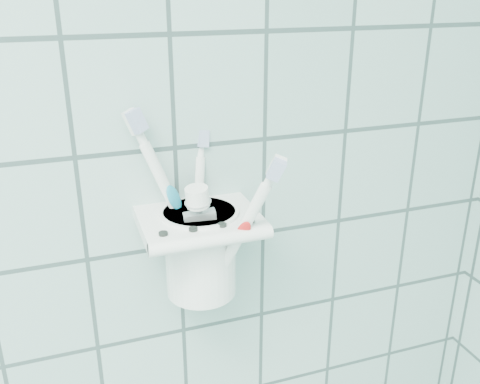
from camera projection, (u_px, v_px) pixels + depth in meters
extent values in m
cube|color=white|center=(191.00, 216.00, 0.63)|extent=(0.05, 0.02, 0.04)
cube|color=white|center=(199.00, 221.00, 0.59)|extent=(0.13, 0.10, 0.01)
cylinder|color=white|center=(212.00, 241.00, 0.55)|extent=(0.13, 0.01, 0.01)
cylinder|color=black|center=(163.00, 234.00, 0.54)|extent=(0.01, 0.01, 0.00)
cylinder|color=black|center=(193.00, 230.00, 0.55)|extent=(0.01, 0.01, 0.00)
cylinder|color=black|center=(222.00, 225.00, 0.56)|extent=(0.01, 0.01, 0.00)
cylinder|color=black|center=(250.00, 221.00, 0.57)|extent=(0.01, 0.01, 0.00)
cylinder|color=white|center=(201.00, 252.00, 0.61)|extent=(0.08, 0.08, 0.10)
cylinder|color=white|center=(199.00, 213.00, 0.59)|extent=(0.09, 0.09, 0.01)
cylinder|color=black|center=(199.00, 212.00, 0.59)|extent=(0.07, 0.07, 0.00)
cylinder|color=white|center=(207.00, 208.00, 0.61)|extent=(0.08, 0.03, 0.17)
cylinder|color=white|center=(205.00, 121.00, 0.57)|extent=(0.02, 0.02, 0.03)
cube|color=silver|center=(207.00, 108.00, 0.56)|extent=(0.02, 0.02, 0.03)
cube|color=white|center=(205.00, 106.00, 0.56)|extent=(0.02, 0.01, 0.03)
ellipsoid|color=teal|center=(208.00, 192.00, 0.59)|extent=(0.03, 0.02, 0.03)
cylinder|color=white|center=(193.00, 224.00, 0.61)|extent=(0.03, 0.05, 0.14)
cylinder|color=white|center=(191.00, 155.00, 0.57)|extent=(0.01, 0.01, 0.02)
cube|color=silver|center=(192.00, 146.00, 0.57)|extent=(0.02, 0.01, 0.02)
cube|color=white|center=(190.00, 144.00, 0.57)|extent=(0.01, 0.01, 0.02)
ellipsoid|color=#D83F72|center=(194.00, 212.00, 0.59)|extent=(0.02, 0.01, 0.03)
cylinder|color=white|center=(209.00, 228.00, 0.58)|extent=(0.06, 0.07, 0.15)
cylinder|color=white|center=(207.00, 150.00, 0.55)|extent=(0.02, 0.02, 0.02)
cube|color=silver|center=(208.00, 139.00, 0.54)|extent=(0.02, 0.02, 0.03)
cube|color=white|center=(206.00, 138.00, 0.54)|extent=(0.02, 0.02, 0.03)
ellipsoid|color=red|center=(210.00, 214.00, 0.57)|extent=(0.02, 0.02, 0.03)
cube|color=silver|center=(207.00, 248.00, 0.60)|extent=(0.05, 0.02, 0.10)
cube|color=silver|center=(208.00, 285.00, 0.61)|extent=(0.04, 0.01, 0.01)
cone|color=silver|center=(206.00, 202.00, 0.57)|extent=(0.03, 0.03, 0.02)
cylinder|color=white|center=(206.00, 191.00, 0.57)|extent=(0.03, 0.03, 0.03)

